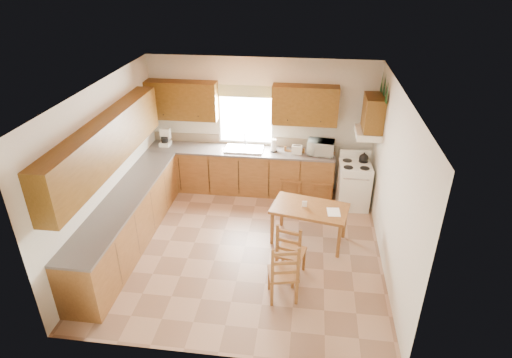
# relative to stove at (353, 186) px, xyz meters

# --- Properties ---
(floor) EXTENTS (4.50, 4.50, 0.00)m
(floor) POSITION_rel_stove_xyz_m (-1.88, -1.60, -0.44)
(floor) COLOR #997458
(floor) RESTS_ON ground
(ceiling) EXTENTS (4.50, 4.50, 0.00)m
(ceiling) POSITION_rel_stove_xyz_m (-1.88, -1.60, 2.26)
(ceiling) COLOR #954E24
(ceiling) RESTS_ON floor
(wall_left) EXTENTS (4.50, 4.50, 0.00)m
(wall_left) POSITION_rel_stove_xyz_m (-4.13, -1.60, 0.91)
(wall_left) COLOR beige
(wall_left) RESTS_ON floor
(wall_right) EXTENTS (4.50, 4.50, 0.00)m
(wall_right) POSITION_rel_stove_xyz_m (0.37, -1.60, 0.91)
(wall_right) COLOR beige
(wall_right) RESTS_ON floor
(wall_back) EXTENTS (4.50, 4.50, 0.00)m
(wall_back) POSITION_rel_stove_xyz_m (-1.88, 0.65, 0.91)
(wall_back) COLOR beige
(wall_back) RESTS_ON floor
(wall_front) EXTENTS (4.50, 4.50, 0.00)m
(wall_front) POSITION_rel_stove_xyz_m (-1.88, -3.85, 0.91)
(wall_front) COLOR beige
(wall_front) RESTS_ON floor
(lower_cab_back) EXTENTS (3.75, 0.60, 0.88)m
(lower_cab_back) POSITION_rel_stove_xyz_m (-2.25, 0.35, 0.00)
(lower_cab_back) COLOR brown
(lower_cab_back) RESTS_ON floor
(lower_cab_left) EXTENTS (0.60, 3.60, 0.88)m
(lower_cab_left) POSITION_rel_stove_xyz_m (-3.83, -1.75, 0.00)
(lower_cab_left) COLOR brown
(lower_cab_left) RESTS_ON floor
(counter_back) EXTENTS (3.75, 0.63, 0.04)m
(counter_back) POSITION_rel_stove_xyz_m (-2.25, 0.35, 0.46)
(counter_back) COLOR #5A534F
(counter_back) RESTS_ON lower_cab_back
(counter_left) EXTENTS (0.63, 3.60, 0.04)m
(counter_left) POSITION_rel_stove_xyz_m (-3.83, -1.75, 0.46)
(counter_left) COLOR #5A534F
(counter_left) RESTS_ON lower_cab_left
(backsplash) EXTENTS (3.75, 0.01, 0.18)m
(backsplash) POSITION_rel_stove_xyz_m (-2.25, 0.64, 0.57)
(backsplash) COLOR gray
(backsplash) RESTS_ON counter_back
(upper_cab_back_left) EXTENTS (1.41, 0.33, 0.75)m
(upper_cab_back_left) POSITION_rel_stove_xyz_m (-3.43, 0.48, 1.42)
(upper_cab_back_left) COLOR brown
(upper_cab_back_left) RESTS_ON wall_back
(upper_cab_back_right) EXTENTS (1.25, 0.33, 0.75)m
(upper_cab_back_right) POSITION_rel_stove_xyz_m (-1.02, 0.48, 1.42)
(upper_cab_back_right) COLOR brown
(upper_cab_back_right) RESTS_ON wall_back
(upper_cab_left) EXTENTS (0.33, 3.60, 0.75)m
(upper_cab_left) POSITION_rel_stove_xyz_m (-3.96, -1.75, 1.42)
(upper_cab_left) COLOR brown
(upper_cab_left) RESTS_ON wall_left
(upper_cab_stove) EXTENTS (0.33, 0.62, 0.62)m
(upper_cab_stove) POSITION_rel_stove_xyz_m (0.20, 0.05, 1.46)
(upper_cab_stove) COLOR brown
(upper_cab_stove) RESTS_ON wall_right
(range_hood) EXTENTS (0.44, 0.62, 0.12)m
(range_hood) POSITION_rel_stove_xyz_m (0.15, 0.05, 1.08)
(range_hood) COLOR white
(range_hood) RESTS_ON wall_right
(window_frame) EXTENTS (1.13, 0.02, 1.18)m
(window_frame) POSITION_rel_stove_xyz_m (-2.18, 0.62, 1.11)
(window_frame) COLOR white
(window_frame) RESTS_ON wall_back
(window_pane) EXTENTS (1.05, 0.01, 1.10)m
(window_pane) POSITION_rel_stove_xyz_m (-2.18, 0.61, 1.11)
(window_pane) COLOR white
(window_pane) RESTS_ON wall_back
(window_valance) EXTENTS (1.19, 0.01, 0.24)m
(window_valance) POSITION_rel_stove_xyz_m (-2.18, 0.59, 1.61)
(window_valance) COLOR #56703A
(window_valance) RESTS_ON wall_back
(sink_basin) EXTENTS (0.75, 0.45, 0.04)m
(sink_basin) POSITION_rel_stove_xyz_m (-2.18, 0.35, 0.50)
(sink_basin) COLOR silver
(sink_basin) RESTS_ON counter_back
(pine_decal_a) EXTENTS (0.22, 0.22, 0.36)m
(pine_decal_a) POSITION_rel_stove_xyz_m (0.33, -0.27, 1.94)
(pine_decal_a) COLOR #123616
(pine_decal_a) RESTS_ON wall_right
(pine_decal_b) EXTENTS (0.22, 0.22, 0.36)m
(pine_decal_b) POSITION_rel_stove_xyz_m (0.33, 0.05, 1.98)
(pine_decal_b) COLOR #123616
(pine_decal_b) RESTS_ON wall_right
(pine_decal_c) EXTENTS (0.22, 0.22, 0.36)m
(pine_decal_c) POSITION_rel_stove_xyz_m (0.33, 0.37, 1.94)
(pine_decal_c) COLOR #123616
(pine_decal_c) RESTS_ON wall_right
(stove) EXTENTS (0.62, 0.64, 0.87)m
(stove) POSITION_rel_stove_xyz_m (0.00, 0.00, 0.00)
(stove) COLOR white
(stove) RESTS_ON floor
(coffeemaker) EXTENTS (0.27, 0.30, 0.37)m
(coffeemaker) POSITION_rel_stove_xyz_m (-3.82, 0.36, 0.67)
(coffeemaker) COLOR white
(coffeemaker) RESTS_ON counter_back
(paper_towel) EXTENTS (0.13, 0.13, 0.26)m
(paper_towel) POSITION_rel_stove_xyz_m (-1.59, 0.35, 0.61)
(paper_towel) COLOR white
(paper_towel) RESTS_ON counter_back
(toaster) EXTENTS (0.20, 0.14, 0.16)m
(toaster) POSITION_rel_stove_xyz_m (-1.13, 0.30, 0.56)
(toaster) COLOR white
(toaster) RESTS_ON counter_back
(microwave) EXTENTS (0.50, 0.38, 0.28)m
(microwave) POSITION_rel_stove_xyz_m (-0.67, 0.33, 0.62)
(microwave) COLOR white
(microwave) RESTS_ON counter_back
(dining_table) EXTENTS (1.36, 0.95, 0.67)m
(dining_table) POSITION_rel_stove_xyz_m (-0.83, -1.28, -0.10)
(dining_table) COLOR brown
(dining_table) RESTS_ON floor
(chair_near_left) EXTENTS (0.48, 0.47, 0.96)m
(chair_near_left) POSITION_rel_stove_xyz_m (-1.08, -2.20, 0.04)
(chair_near_left) COLOR brown
(chair_near_left) RESTS_ON floor
(chair_near_right) EXTENTS (0.48, 0.47, 0.97)m
(chair_near_right) POSITION_rel_stove_xyz_m (-1.17, -2.71, 0.05)
(chair_near_right) COLOR brown
(chair_near_right) RESTS_ON floor
(chair_far_left) EXTENTS (0.41, 0.40, 0.95)m
(chair_far_left) POSITION_rel_stove_xyz_m (-0.59, 0.19, 0.04)
(chair_far_left) COLOR brown
(chair_far_left) RESTS_ON floor
(chair_far_right) EXTENTS (0.47, 0.45, 1.01)m
(chair_far_right) POSITION_rel_stove_xyz_m (-1.20, 0.20, 0.07)
(chair_far_right) COLOR brown
(chair_far_right) RESTS_ON floor
(table_paper) EXTENTS (0.22, 0.29, 0.00)m
(table_paper) POSITION_rel_stove_xyz_m (-0.44, -1.39, 0.23)
(table_paper) COLOR white
(table_paper) RESTS_ON dining_table
(table_card) EXTENTS (0.08, 0.03, 0.11)m
(table_card) POSITION_rel_stove_xyz_m (-0.92, -1.27, 0.28)
(table_card) COLOR white
(table_card) RESTS_ON dining_table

